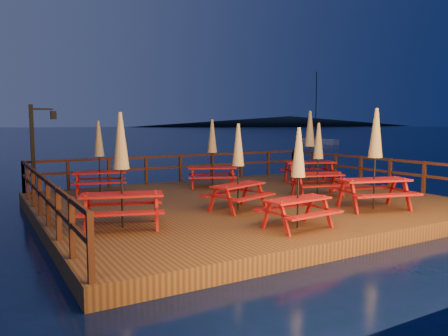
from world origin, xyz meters
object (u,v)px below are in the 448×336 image
Objects in this scene: picnic_table_1 at (375,157)px; picnic_table_0 at (310,146)px; lamp_post at (37,140)px; sailboat at (318,142)px; picnic_table_2 at (298,176)px.

picnic_table_0 is at bearing 84.84° from picnic_table_1.
picnic_table_0 reaches higher than picnic_table_1.
picnic_table_0 is at bearing -15.80° from lamp_post.
sailboat is 40.50m from picnic_table_0.
picnic_table_2 is at bearing -112.05° from picnic_table_0.
picnic_table_2 is at bearing -152.22° from picnic_table_1.
lamp_post is 9.98m from picnic_table_0.
lamp_post is at bearing -146.30° from sailboat.
picnic_table_1 is at bearing 6.75° from picnic_table_2.
lamp_post is 1.05× the size of picnic_table_0.
picnic_table_2 is at bearing -61.79° from lamp_post.
picnic_table_0 is (9.60, -2.72, -0.31)m from lamp_post.
lamp_post is at bearing 113.15° from picnic_table_2.
lamp_post is 9.40m from picnic_table_2.
picnic_table_0 is at bearing -135.10° from sailboat.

